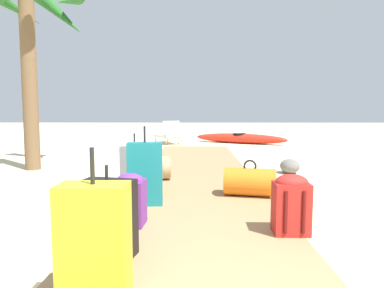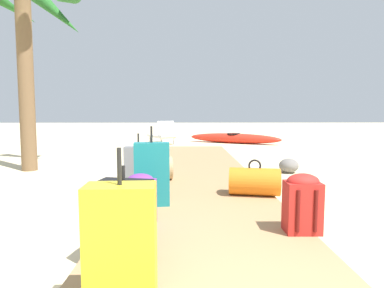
{
  "view_description": "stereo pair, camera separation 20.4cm",
  "coord_description": "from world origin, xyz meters",
  "px_view_note": "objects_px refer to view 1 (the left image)",
  "views": [
    {
      "loc": [
        0.02,
        -0.98,
        1.13
      ],
      "look_at": [
        -0.06,
        5.01,
        0.55
      ],
      "focal_mm": 30.79,
      "sensor_mm": 36.0,
      "label": 1
    },
    {
      "loc": [
        -0.18,
        -0.98,
        1.13
      ],
      "look_at": [
        -0.06,
        5.01,
        0.55
      ],
      "focal_mm": 30.79,
      "sensor_mm": 36.0,
      "label": 2
    }
  ],
  "objects_px": {
    "lounge_chair": "(168,134)",
    "backpack_purple": "(130,198)",
    "suitcase_black": "(108,219)",
    "duffel_bag_orange": "(250,182)",
    "backpack_red": "(291,203)",
    "palm_tree_near_left": "(30,21)",
    "duffel_bag_tan": "(149,168)",
    "suitcase_grey": "(135,168)",
    "suitcase_teal": "(145,174)",
    "kayak": "(239,138)",
    "suitcase_yellow": "(95,245)"
  },
  "relations": [
    {
      "from": "duffel_bag_tan",
      "to": "suitcase_grey",
      "type": "bearing_deg",
      "value": -97.33
    },
    {
      "from": "duffel_bag_tan",
      "to": "backpack_purple",
      "type": "bearing_deg",
      "value": -86.8
    },
    {
      "from": "lounge_chair",
      "to": "palm_tree_near_left",
      "type": "bearing_deg",
      "value": -112.61
    },
    {
      "from": "suitcase_grey",
      "to": "palm_tree_near_left",
      "type": "distance_m",
      "value": 4.08
    },
    {
      "from": "suitcase_grey",
      "to": "kayak",
      "type": "relative_size",
      "value": 0.23
    },
    {
      "from": "suitcase_black",
      "to": "duffel_bag_tan",
      "type": "relative_size",
      "value": 0.97
    },
    {
      "from": "suitcase_teal",
      "to": "duffel_bag_tan",
      "type": "bearing_deg",
      "value": 96.34
    },
    {
      "from": "backpack_red",
      "to": "suitcase_grey",
      "type": "relative_size",
      "value": 0.68
    },
    {
      "from": "backpack_red",
      "to": "lounge_chair",
      "type": "relative_size",
      "value": 0.32
    },
    {
      "from": "backpack_purple",
      "to": "kayak",
      "type": "relative_size",
      "value": 0.15
    },
    {
      "from": "suitcase_grey",
      "to": "suitcase_teal",
      "type": "bearing_deg",
      "value": -70.14
    },
    {
      "from": "palm_tree_near_left",
      "to": "kayak",
      "type": "xyz_separation_m",
      "value": [
        4.77,
        5.39,
        -2.7
      ]
    },
    {
      "from": "suitcase_teal",
      "to": "kayak",
      "type": "bearing_deg",
      "value": 75.4
    },
    {
      "from": "palm_tree_near_left",
      "to": "lounge_chair",
      "type": "xyz_separation_m",
      "value": [
        2.2,
        5.28,
        -2.56
      ]
    },
    {
      "from": "suitcase_yellow",
      "to": "suitcase_grey",
      "type": "xyz_separation_m",
      "value": [
        -0.28,
        2.64,
        -0.04
      ]
    },
    {
      "from": "duffel_bag_tan",
      "to": "backpack_purple",
      "type": "height_order",
      "value": "backpack_purple"
    },
    {
      "from": "backpack_purple",
      "to": "duffel_bag_tan",
      "type": "bearing_deg",
      "value": 93.2
    },
    {
      "from": "backpack_red",
      "to": "palm_tree_near_left",
      "type": "relative_size",
      "value": 0.14
    },
    {
      "from": "suitcase_black",
      "to": "backpack_red",
      "type": "bearing_deg",
      "value": 18.03
    },
    {
      "from": "suitcase_black",
      "to": "duffel_bag_orange",
      "type": "xyz_separation_m",
      "value": [
        1.32,
        1.78,
        -0.11
      ]
    },
    {
      "from": "lounge_chair",
      "to": "backpack_purple",
      "type": "bearing_deg",
      "value": -87.46
    },
    {
      "from": "backpack_purple",
      "to": "lounge_chair",
      "type": "xyz_separation_m",
      "value": [
        -0.39,
        8.8,
        -0.01
      ]
    },
    {
      "from": "suitcase_grey",
      "to": "palm_tree_near_left",
      "type": "xyz_separation_m",
      "value": [
        -2.39,
        2.16,
        2.51
      ]
    },
    {
      "from": "duffel_bag_orange",
      "to": "suitcase_grey",
      "type": "relative_size",
      "value": 0.89
    },
    {
      "from": "suitcase_teal",
      "to": "suitcase_black",
      "type": "bearing_deg",
      "value": -92.63
    },
    {
      "from": "backpack_red",
      "to": "backpack_purple",
      "type": "distance_m",
      "value": 1.45
    },
    {
      "from": "suitcase_yellow",
      "to": "duffel_bag_tan",
      "type": "bearing_deg",
      "value": 93.18
    },
    {
      "from": "kayak",
      "to": "suitcase_yellow",
      "type": "bearing_deg",
      "value": -101.69
    },
    {
      "from": "backpack_purple",
      "to": "palm_tree_near_left",
      "type": "height_order",
      "value": "palm_tree_near_left"
    },
    {
      "from": "duffel_bag_tan",
      "to": "backpack_purple",
      "type": "xyz_separation_m",
      "value": [
        0.11,
        -2.06,
        0.07
      ]
    },
    {
      "from": "lounge_chair",
      "to": "duffel_bag_orange",
      "type": "bearing_deg",
      "value": -77.65
    },
    {
      "from": "suitcase_yellow",
      "to": "backpack_red",
      "type": "height_order",
      "value": "suitcase_yellow"
    },
    {
      "from": "suitcase_teal",
      "to": "kayak",
      "type": "height_order",
      "value": "suitcase_teal"
    },
    {
      "from": "suitcase_yellow",
      "to": "backpack_purple",
      "type": "height_order",
      "value": "suitcase_yellow"
    },
    {
      "from": "kayak",
      "to": "backpack_red",
      "type": "bearing_deg",
      "value": -94.65
    },
    {
      "from": "palm_tree_near_left",
      "to": "suitcase_yellow",
      "type": "bearing_deg",
      "value": -60.98
    },
    {
      "from": "suitcase_black",
      "to": "kayak",
      "type": "xyz_separation_m",
      "value": [
        2.2,
        9.58,
        -0.18
      ]
    },
    {
      "from": "suitcase_grey",
      "to": "kayak",
      "type": "height_order",
      "value": "suitcase_grey"
    },
    {
      "from": "suitcase_yellow",
      "to": "palm_tree_near_left",
      "type": "height_order",
      "value": "palm_tree_near_left"
    },
    {
      "from": "duffel_bag_orange",
      "to": "duffel_bag_tan",
      "type": "bearing_deg",
      "value": 145.89
    },
    {
      "from": "suitcase_teal",
      "to": "backpack_purple",
      "type": "xyz_separation_m",
      "value": [
        -0.04,
        -0.68,
        -0.1
      ]
    },
    {
      "from": "backpack_red",
      "to": "suitcase_black",
      "type": "bearing_deg",
      "value": -161.97
    },
    {
      "from": "duffel_bag_tan",
      "to": "lounge_chair",
      "type": "relative_size",
      "value": 0.43
    },
    {
      "from": "suitcase_black",
      "to": "duffel_bag_tan",
      "type": "xyz_separation_m",
      "value": [
        -0.09,
        2.73,
        -0.1
      ]
    },
    {
      "from": "backpack_red",
      "to": "duffel_bag_orange",
      "type": "relative_size",
      "value": 0.76
    },
    {
      "from": "duffel_bag_orange",
      "to": "backpack_red",
      "type": "bearing_deg",
      "value": -83.63
    },
    {
      "from": "suitcase_black",
      "to": "lounge_chair",
      "type": "relative_size",
      "value": 0.42
    },
    {
      "from": "backpack_red",
      "to": "duffel_bag_tan",
      "type": "relative_size",
      "value": 0.75
    },
    {
      "from": "backpack_purple",
      "to": "palm_tree_near_left",
      "type": "relative_size",
      "value": 0.13
    },
    {
      "from": "suitcase_black",
      "to": "duffel_bag_tan",
      "type": "distance_m",
      "value": 2.73
    }
  ]
}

